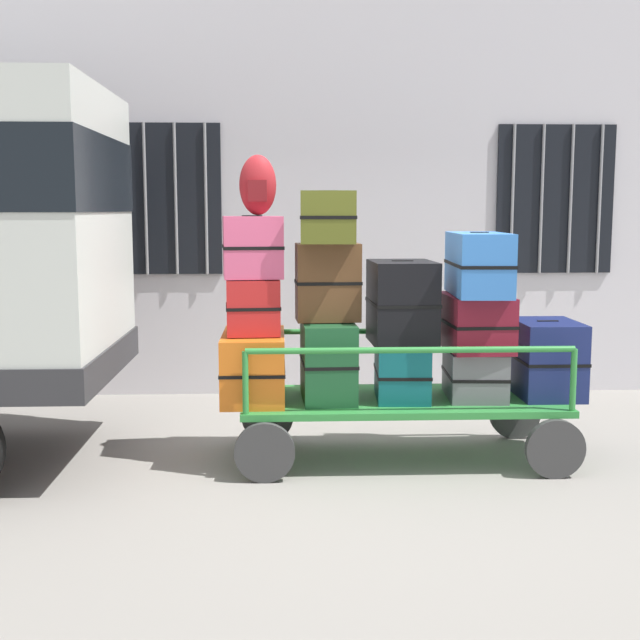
# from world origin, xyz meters

# --- Properties ---
(ground_plane) EXTENTS (40.00, 40.00, 0.00)m
(ground_plane) POSITION_xyz_m (0.00, 0.00, 0.00)
(ground_plane) COLOR gray
(building_wall) EXTENTS (12.00, 0.38, 5.00)m
(building_wall) POSITION_xyz_m (0.00, 2.66, 2.50)
(building_wall) COLOR silver
(building_wall) RESTS_ON ground
(luggage_cart) EXTENTS (2.49, 1.10, 0.48)m
(luggage_cart) POSITION_xyz_m (0.31, 0.19, 0.39)
(luggage_cart) COLOR #2D8438
(luggage_cart) RESTS_ON ground
(cart_railing) EXTENTS (2.36, 0.96, 0.47)m
(cart_railing) POSITION_xyz_m (0.31, 0.19, 0.86)
(cart_railing) COLOR #2D8438
(cart_railing) RESTS_ON luggage_cart
(suitcase_left_bottom) EXTENTS (0.48, 0.88, 0.50)m
(suitcase_left_bottom) POSITION_xyz_m (-0.81, 0.23, 0.73)
(suitcase_left_bottom) COLOR orange
(suitcase_left_bottom) RESTS_ON luggage_cart
(suitcase_left_middle) EXTENTS (0.42, 0.45, 0.42)m
(suitcase_left_middle) POSITION_xyz_m (-0.81, 0.17, 1.19)
(suitcase_left_middle) COLOR #B21E1E
(suitcase_left_middle) RESTS_ON suitcase_left_bottom
(suitcase_left_top) EXTENTS (0.48, 0.52, 0.46)m
(suitcase_left_top) POSITION_xyz_m (-0.81, 0.22, 1.62)
(suitcase_left_top) COLOR #CC4C72
(suitcase_left_top) RESTS_ON suitcase_left_middle
(suitcase_midleft_bottom) EXTENTS (0.42, 0.66, 0.59)m
(suitcase_midleft_bottom) POSITION_xyz_m (-0.25, 0.17, 0.77)
(suitcase_midleft_bottom) COLOR #194C28
(suitcase_midleft_bottom) RESTS_ON luggage_cart
(suitcase_midleft_middle) EXTENTS (0.50, 0.34, 0.59)m
(suitcase_midleft_middle) POSITION_xyz_m (-0.25, 0.22, 1.36)
(suitcase_midleft_middle) COLOR brown
(suitcase_midleft_middle) RESTS_ON suitcase_midleft_bottom
(suitcase_midleft_top) EXTENTS (0.43, 0.62, 0.38)m
(suitcase_midleft_top) POSITION_xyz_m (-0.25, 0.17, 1.84)
(suitcase_midleft_top) COLOR #4C5119
(suitcase_midleft_top) RESTS_ON suitcase_midleft_middle
(suitcase_center_bottom) EXTENTS (0.43, 0.63, 0.42)m
(suitcase_center_bottom) POSITION_xyz_m (0.31, 0.18, 0.68)
(suitcase_center_bottom) COLOR #0F5960
(suitcase_center_bottom) RESTS_ON luggage_cart
(suitcase_center_middle) EXTENTS (0.50, 0.65, 0.63)m
(suitcase_center_middle) POSITION_xyz_m (0.31, 0.22, 1.20)
(suitcase_center_middle) COLOR black
(suitcase_center_middle) RESTS_ON suitcase_center_bottom
(suitcase_midright_bottom) EXTENTS (0.46, 0.62, 0.37)m
(suitcase_midright_bottom) POSITION_xyz_m (0.87, 0.19, 0.66)
(suitcase_midright_bottom) COLOR slate
(suitcase_midright_bottom) RESTS_ON luggage_cart
(suitcase_midright_middle) EXTENTS (0.48, 0.70, 0.42)m
(suitcase_midright_middle) POSITION_xyz_m (0.87, 0.20, 1.05)
(suitcase_midright_middle) COLOR maroon
(suitcase_midright_middle) RESTS_ON suitcase_midright_bottom
(suitcase_midright_top) EXTENTS (0.43, 0.86, 0.47)m
(suitcase_midright_top) POSITION_xyz_m (0.87, 0.16, 1.50)
(suitcase_midright_top) COLOR #3372C6
(suitcase_midright_top) RESTS_ON suitcase_midright_middle
(suitcase_right_bottom) EXTENTS (0.46, 0.64, 0.58)m
(suitcase_right_bottom) POSITION_xyz_m (1.43, 0.22, 0.76)
(suitcase_right_bottom) COLOR navy
(suitcase_right_bottom) RESTS_ON luggage_cart
(backpack) EXTENTS (0.27, 0.22, 0.44)m
(backpack) POSITION_xyz_m (-0.76, 0.22, 2.07)
(backpack) COLOR maroon
(backpack) RESTS_ON suitcase_left_top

